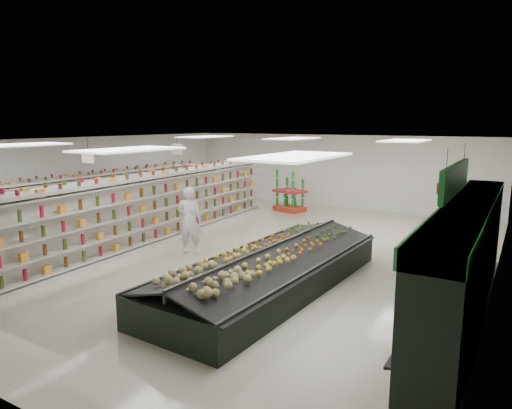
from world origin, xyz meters
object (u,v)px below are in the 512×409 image
Objects in this scene: gondola_left at (99,200)px; shopper_main at (190,220)px; shopper_background at (202,194)px; produce_island at (271,269)px; gondola_center at (154,211)px; soda_endcap at (290,193)px.

gondola_left is 5.67m from shopper_main.
gondola_left is at bearing 168.44° from shopper_background.
produce_island is 9.13m from shopper_background.
gondola_center is at bearing -141.68° from shopper_background.
soda_endcap reaches higher than produce_island.
gondola_center is 7.76× the size of shopper_background.
gondola_left is 0.88× the size of gondola_center.
soda_endcap is at bearing 48.99° from gondola_left.
produce_island is 3.51× the size of shopper_main.
gondola_left is at bearing -34.66° from shopper_main.
gondola_left is 3.72m from gondola_center.
shopper_background is at bearing 106.28° from gondola_center.
produce_island is (5.22, -1.80, -0.53)m from gondola_center.
shopper_background is at bearing -141.77° from soda_endcap.
gondola_center is 1.81× the size of produce_island.
gondola_center reaches higher than soda_endcap.
gondola_center is (3.61, -0.88, 0.12)m from gondola_left.
gondola_center reaches higher than produce_island.
shopper_main reaches higher than produce_island.
produce_island is 4.25× the size of soda_endcap.
gondola_center is 5.55m from produce_island.
produce_island is at bearing 139.35° from shopper_main.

